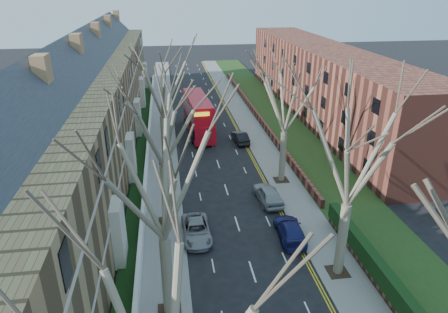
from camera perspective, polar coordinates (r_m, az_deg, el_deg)
name	(u,v)px	position (r m, az deg, el deg)	size (l,w,h in m)	color
pavement_left	(162,130)	(54.55, -8.78, 3.79)	(3.00, 102.00, 0.12)	slate
pavement_right	(250,126)	(55.66, 3.68, 4.43)	(3.00, 102.00, 0.12)	slate
terrace_left	(89,110)	(46.05, -18.76, 6.29)	(9.70, 78.00, 13.60)	olive
flats_right	(321,81)	(61.31, 13.75, 10.38)	(13.97, 54.00, 10.00)	brown
front_wall_left	(148,149)	(46.93, -10.80, 1.08)	(0.30, 78.00, 1.00)	white
grass_verge_right	(281,123)	(56.70, 8.16, 4.69)	(6.00, 102.00, 0.06)	#1B3B15
tree_left_mid	(160,169)	(20.37, -9.20, -1.81)	(10.50, 10.50, 14.71)	#776A55
tree_left_far	(160,116)	(29.83, -9.11, 5.78)	(10.15, 10.15, 14.22)	#776A55
tree_left_dist	(160,77)	(41.37, -9.11, 11.17)	(10.50, 10.50, 14.71)	#776A55
tree_right_mid	(356,143)	(24.68, 18.28, 1.85)	(10.50, 10.50, 14.71)	#776A55
tree_right_far	(287,90)	(37.20, 8.96, 9.31)	(10.15, 10.15, 14.22)	#776A55
double_decker_bus	(198,116)	(52.32, -3.72, 5.79)	(3.44, 11.47, 4.72)	red
car_left_far	(196,230)	(31.42, -3.96, -10.46)	(2.15, 4.67, 1.30)	gray
car_right_near	(290,230)	(31.71, 9.42, -10.33)	(1.91, 4.70, 1.36)	navy
car_right_mid	(268,194)	(36.24, 6.30, -5.35)	(1.83, 4.55, 1.55)	#94989C
car_right_far	(240,137)	(49.50, 2.35, 2.76)	(1.45, 4.15, 1.37)	black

